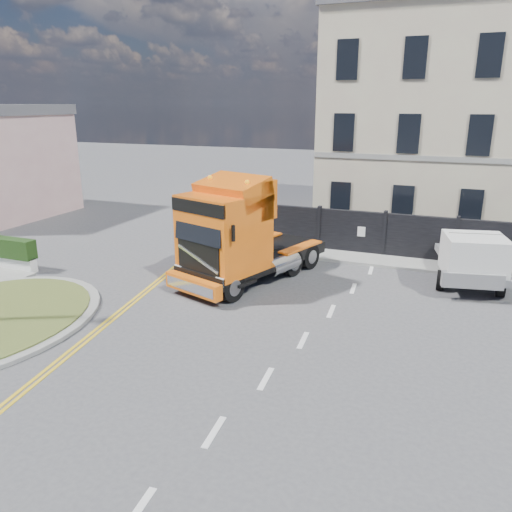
% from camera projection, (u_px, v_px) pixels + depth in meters
% --- Properties ---
extents(ground, '(120.00, 120.00, 0.00)m').
position_uv_depth(ground, '(218.00, 320.00, 16.01)').
color(ground, '#424244').
rests_on(ground, ground).
extents(hoarding_fence, '(18.80, 0.25, 2.00)m').
position_uv_depth(hoarding_fence, '(444.00, 240.00, 21.48)').
color(hoarding_fence, black).
rests_on(hoarding_fence, ground).
extents(georgian_building, '(12.30, 10.30, 12.80)m').
position_uv_depth(georgian_building, '(447.00, 120.00, 26.95)').
color(georgian_building, beige).
rests_on(georgian_building, ground).
extents(pavement_far, '(20.00, 1.60, 0.12)m').
position_uv_depth(pavement_far, '(428.00, 266.00, 21.14)').
color(pavement_far, gray).
rests_on(pavement_far, ground).
extents(truck, '(4.54, 7.17, 4.03)m').
position_uv_depth(truck, '(236.00, 238.00, 18.73)').
color(truck, black).
rests_on(truck, ground).
extents(flatbed_pickup, '(3.00, 5.48, 2.15)m').
position_uv_depth(flatbed_pickup, '(472.00, 258.00, 18.49)').
color(flatbed_pickup, slate).
rests_on(flatbed_pickup, ground).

